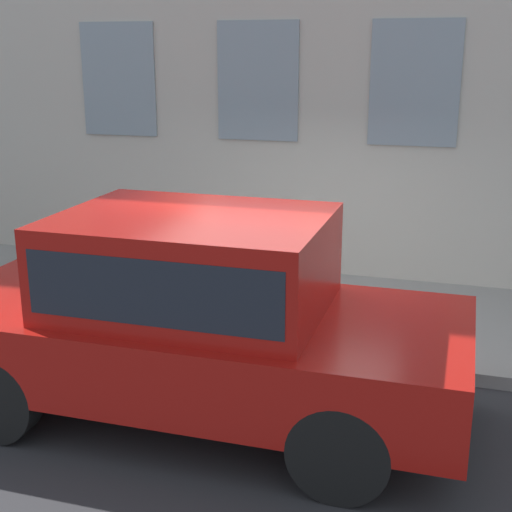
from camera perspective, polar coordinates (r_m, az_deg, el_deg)
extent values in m
plane|color=#2D2D30|center=(7.87, 1.65, -8.47)|extent=(80.00, 80.00, 0.00)
cube|color=gray|center=(9.14, 4.03, -4.41)|extent=(2.88, 60.00, 0.15)
cube|color=#8C9EA8|center=(9.81, 12.58, 13.32)|extent=(0.03, 1.17, 1.63)
cube|color=#8C9EA8|center=(10.21, 0.13, 13.80)|extent=(0.03, 1.17, 1.63)
cube|color=#8C9EA8|center=(11.02, -10.95, 13.69)|extent=(0.03, 1.17, 1.63)
cylinder|color=#2D7260|center=(8.48, 1.30, -5.39)|extent=(0.28, 0.28, 0.04)
cylinder|color=#2D7260|center=(8.37, 1.31, -3.38)|extent=(0.21, 0.21, 0.67)
sphere|color=#2C5D50|center=(8.26, 1.33, -1.18)|extent=(0.22, 0.22, 0.22)
cylinder|color=black|center=(8.24, 1.33, -0.75)|extent=(0.07, 0.07, 0.09)
cylinder|color=#2D7260|center=(8.30, 2.34, -2.95)|extent=(0.09, 0.10, 0.09)
cylinder|color=#2D7260|center=(8.38, 0.30, -2.76)|extent=(0.09, 0.10, 0.09)
cylinder|color=#998466|center=(8.82, -1.36, -2.51)|extent=(0.09, 0.09, 0.62)
cylinder|color=#998466|center=(8.94, -1.11, -2.25)|extent=(0.09, 0.09, 0.62)
cube|color=#1E59A5|center=(8.72, -1.26, 0.99)|extent=(0.17, 0.12, 0.46)
cylinder|color=#1E59A5|center=(8.61, -1.50, 0.86)|extent=(0.07, 0.07, 0.44)
cylinder|color=#1E59A5|center=(8.83, -1.02, 1.25)|extent=(0.07, 0.07, 0.44)
sphere|color=tan|center=(8.64, -1.27, 3.13)|extent=(0.21, 0.21, 0.21)
cylinder|color=black|center=(8.01, -12.50, -5.34)|extent=(0.24, 0.80, 0.80)
cylinder|color=black|center=(5.55, 6.68, -15.29)|extent=(0.24, 0.80, 0.80)
cylinder|color=black|center=(7.11, 9.29, -7.98)|extent=(0.24, 0.80, 0.80)
cube|color=#A5140F|center=(6.52, -4.88, -6.84)|extent=(2.02, 4.82, 0.68)
cube|color=#A5140F|center=(6.27, -5.04, -0.44)|extent=(1.78, 2.31, 0.84)
cube|color=#1E232D|center=(6.27, -5.04, -0.44)|extent=(1.79, 2.13, 0.54)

